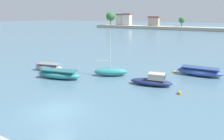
{
  "coord_description": "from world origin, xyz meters",
  "views": [
    {
      "loc": [
        11.17,
        -11.01,
        7.4
      ],
      "look_at": [
        -1.45,
        11.56,
        0.47
      ],
      "focal_mm": 33.26,
      "sensor_mm": 36.0,
      "label": 1
    }
  ],
  "objects_px": {
    "moored_boat_4": "(200,72)",
    "moored_boat_2": "(111,71)",
    "moored_boat_3": "(152,81)",
    "moored_boat_0": "(49,67)",
    "mooring_buoy_0": "(179,93)",
    "mooring_buoy_3": "(174,71)",
    "moored_boat_1": "(59,74)",
    "mooring_buoy_2": "(40,66)"
  },
  "relations": [
    {
      "from": "moored_boat_3",
      "to": "mooring_buoy_0",
      "type": "xyz_separation_m",
      "value": [
        3.09,
        -1.23,
        -0.34
      ]
    },
    {
      "from": "moored_boat_0",
      "to": "moored_boat_2",
      "type": "relative_size",
      "value": 0.75
    },
    {
      "from": "moored_boat_2",
      "to": "mooring_buoy_2",
      "type": "bearing_deg",
      "value": 157.98
    },
    {
      "from": "moored_boat_0",
      "to": "moored_boat_4",
      "type": "distance_m",
      "value": 19.76
    },
    {
      "from": "moored_boat_2",
      "to": "moored_boat_4",
      "type": "height_order",
      "value": "moored_boat_2"
    },
    {
      "from": "moored_boat_0",
      "to": "mooring_buoy_2",
      "type": "distance_m",
      "value": 2.52
    },
    {
      "from": "moored_boat_0",
      "to": "mooring_buoy_3",
      "type": "height_order",
      "value": "moored_boat_0"
    },
    {
      "from": "moored_boat_4",
      "to": "moored_boat_2",
      "type": "bearing_deg",
      "value": -151.4
    },
    {
      "from": "moored_boat_2",
      "to": "moored_boat_3",
      "type": "distance_m",
      "value": 5.78
    },
    {
      "from": "moored_boat_3",
      "to": "moored_boat_2",
      "type": "bearing_deg",
      "value": 159.32
    },
    {
      "from": "mooring_buoy_3",
      "to": "moored_boat_3",
      "type": "bearing_deg",
      "value": -97.99
    },
    {
      "from": "moored_boat_2",
      "to": "moored_boat_3",
      "type": "xyz_separation_m",
      "value": [
        5.7,
        -0.99,
        -0.03
      ]
    },
    {
      "from": "moored_boat_1",
      "to": "moored_boat_2",
      "type": "height_order",
      "value": "moored_boat_2"
    },
    {
      "from": "moored_boat_0",
      "to": "mooring_buoy_0",
      "type": "height_order",
      "value": "moored_boat_0"
    },
    {
      "from": "moored_boat_3",
      "to": "mooring_buoy_3",
      "type": "xyz_separation_m",
      "value": [
        0.88,
        6.25,
        -0.34
      ]
    },
    {
      "from": "moored_boat_3",
      "to": "mooring_buoy_3",
      "type": "height_order",
      "value": "moored_boat_3"
    },
    {
      "from": "moored_boat_1",
      "to": "moored_boat_3",
      "type": "xyz_separation_m",
      "value": [
        10.58,
        2.99,
        0.01
      ]
    },
    {
      "from": "moored_boat_4",
      "to": "moored_boat_3",
      "type": "bearing_deg",
      "value": -122.41
    },
    {
      "from": "moored_boat_1",
      "to": "mooring_buoy_3",
      "type": "relative_size",
      "value": 16.79
    },
    {
      "from": "moored_boat_0",
      "to": "moored_boat_2",
      "type": "bearing_deg",
      "value": 0.12
    },
    {
      "from": "moored_boat_3",
      "to": "moored_boat_4",
      "type": "distance_m",
      "value": 7.58
    },
    {
      "from": "moored_boat_4",
      "to": "moored_boat_1",
      "type": "bearing_deg",
      "value": -147.9
    },
    {
      "from": "moored_boat_0",
      "to": "mooring_buoy_0",
      "type": "xyz_separation_m",
      "value": [
        17.46,
        -0.31,
        -0.31
      ]
    },
    {
      "from": "mooring_buoy_3",
      "to": "moored_boat_1",
      "type": "bearing_deg",
      "value": -141.12
    },
    {
      "from": "moored_boat_1",
      "to": "mooring_buoy_0",
      "type": "xyz_separation_m",
      "value": [
        13.67,
        1.76,
        -0.34
      ]
    },
    {
      "from": "moored_boat_2",
      "to": "moored_boat_1",
      "type": "bearing_deg",
      "value": -168.95
    },
    {
      "from": "moored_boat_4",
      "to": "mooring_buoy_3",
      "type": "height_order",
      "value": "moored_boat_4"
    },
    {
      "from": "moored_boat_0",
      "to": "mooring_buoy_2",
      "type": "xyz_separation_m",
      "value": [
        -2.4,
        0.72,
        -0.3
      ]
    },
    {
      "from": "moored_boat_2",
      "to": "mooring_buoy_2",
      "type": "relative_size",
      "value": 16.58
    },
    {
      "from": "moored_boat_0",
      "to": "moored_boat_4",
      "type": "xyz_separation_m",
      "value": [
        18.33,
        7.39,
        0.04
      ]
    },
    {
      "from": "mooring_buoy_0",
      "to": "moored_boat_0",
      "type": "bearing_deg",
      "value": 178.98
    },
    {
      "from": "moored_boat_0",
      "to": "mooring_buoy_2",
      "type": "height_order",
      "value": "moored_boat_0"
    },
    {
      "from": "moored_boat_1",
      "to": "mooring_buoy_0",
      "type": "height_order",
      "value": "moored_boat_1"
    },
    {
      "from": "mooring_buoy_3",
      "to": "mooring_buoy_2",
      "type": "bearing_deg",
      "value": -159.93
    },
    {
      "from": "moored_boat_4",
      "to": "mooring_buoy_0",
      "type": "xyz_separation_m",
      "value": [
        -0.87,
        -7.7,
        -0.34
      ]
    },
    {
      "from": "moored_boat_3",
      "to": "mooring_buoy_0",
      "type": "relative_size",
      "value": 13.86
    },
    {
      "from": "moored_boat_2",
      "to": "mooring_buoy_3",
      "type": "relative_size",
      "value": 16.97
    },
    {
      "from": "moored_boat_0",
      "to": "moored_boat_4",
      "type": "relative_size",
      "value": 0.79
    },
    {
      "from": "mooring_buoy_2",
      "to": "moored_boat_2",
      "type": "bearing_deg",
      "value": 6.16
    },
    {
      "from": "moored_boat_2",
      "to": "moored_boat_3",
      "type": "relative_size",
      "value": 1.23
    },
    {
      "from": "moored_boat_0",
      "to": "moored_boat_1",
      "type": "distance_m",
      "value": 4.32
    },
    {
      "from": "moored_boat_1",
      "to": "mooring_buoy_2",
      "type": "bearing_deg",
      "value": 143.72
    }
  ]
}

